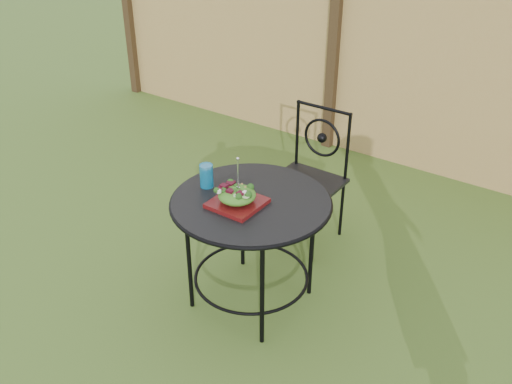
% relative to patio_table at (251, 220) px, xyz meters
% --- Properties ---
extents(ground, '(60.00, 60.00, 0.00)m').
position_rel_patio_table_xyz_m(ground, '(0.58, 0.10, -0.59)').
color(ground, '#2B4A17').
rests_on(ground, ground).
extents(fence, '(8.00, 0.12, 1.90)m').
position_rel_patio_table_xyz_m(fence, '(0.58, 2.30, 0.36)').
color(fence, tan).
rests_on(fence, ground).
extents(patio_table, '(0.92, 0.92, 0.72)m').
position_rel_patio_table_xyz_m(patio_table, '(0.00, 0.00, 0.00)').
color(patio_table, black).
rests_on(patio_table, ground).
extents(patio_chair, '(0.46, 0.46, 0.95)m').
position_rel_patio_table_xyz_m(patio_chair, '(-0.09, 0.81, -0.08)').
color(patio_chair, black).
rests_on(patio_chair, ground).
extents(salad_plate, '(0.27, 0.27, 0.02)m').
position_rel_patio_table_xyz_m(salad_plate, '(-0.03, -0.09, 0.15)').
color(salad_plate, '#41090D').
rests_on(salad_plate, patio_table).
extents(salad, '(0.21, 0.21, 0.08)m').
position_rel_patio_table_xyz_m(salad, '(-0.03, -0.09, 0.20)').
color(salad, '#235614').
rests_on(salad, salad_plate).
extents(fork, '(0.01, 0.01, 0.18)m').
position_rel_patio_table_xyz_m(fork, '(-0.02, -0.09, 0.33)').
color(fork, silver).
rests_on(fork, salad).
extents(drinking_glass, '(0.08, 0.08, 0.14)m').
position_rel_patio_table_xyz_m(drinking_glass, '(-0.30, -0.02, 0.21)').
color(drinking_glass, '#0C6391').
rests_on(drinking_glass, patio_table).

